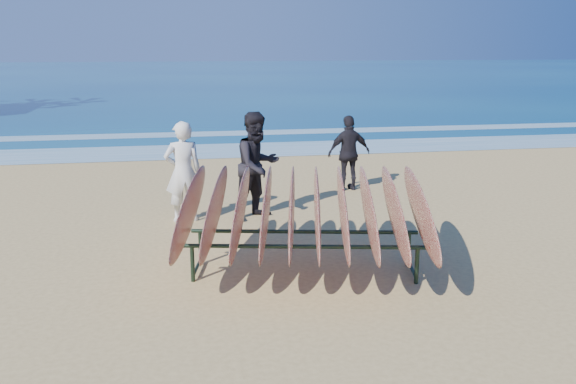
% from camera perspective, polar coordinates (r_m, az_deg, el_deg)
% --- Properties ---
extents(ground, '(120.00, 120.00, 0.00)m').
position_cam_1_polar(ground, '(8.53, 0.93, -7.48)').
color(ground, tan).
rests_on(ground, ground).
extents(ocean, '(160.00, 160.00, 0.00)m').
position_cam_1_polar(ocean, '(62.90, -8.70, 10.80)').
color(ocean, navy).
rests_on(ocean, ground).
extents(foam_near, '(160.00, 160.00, 0.00)m').
position_cam_1_polar(foam_near, '(18.13, -5.03, 3.93)').
color(foam_near, white).
rests_on(foam_near, ground).
extents(foam_far, '(160.00, 160.00, 0.00)m').
position_cam_1_polar(foam_far, '(21.58, -5.85, 5.48)').
color(foam_far, white).
rests_on(foam_far, ground).
extents(surfboard_rack, '(3.68, 3.44, 1.46)m').
position_cam_1_polar(surfboard_rack, '(8.19, 1.55, -1.73)').
color(surfboard_rack, black).
rests_on(surfboard_rack, ground).
extents(person_white, '(0.70, 0.50, 1.79)m').
position_cam_1_polar(person_white, '(10.84, -9.78, 1.87)').
color(person_white, silver).
rests_on(person_white, ground).
extents(person_dark_a, '(1.18, 1.11, 1.92)m').
position_cam_1_polar(person_dark_a, '(10.92, -2.88, 2.50)').
color(person_dark_a, black).
rests_on(person_dark_a, ground).
extents(person_dark_b, '(0.98, 0.50, 1.61)m').
position_cam_1_polar(person_dark_b, '(13.10, 5.73, 3.65)').
color(person_dark_b, black).
rests_on(person_dark_b, ground).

